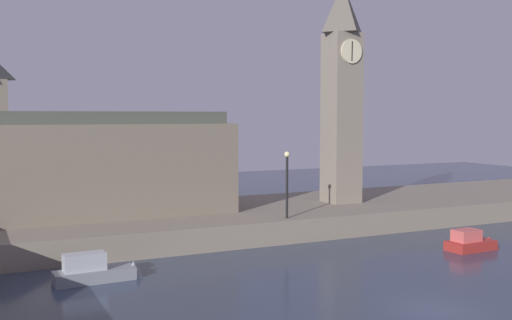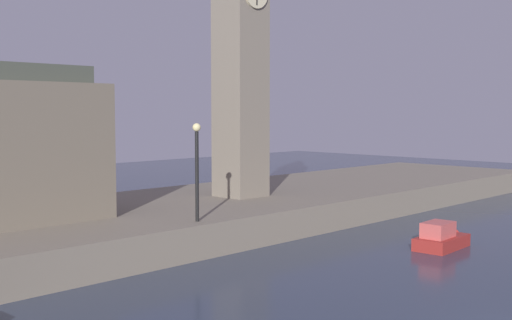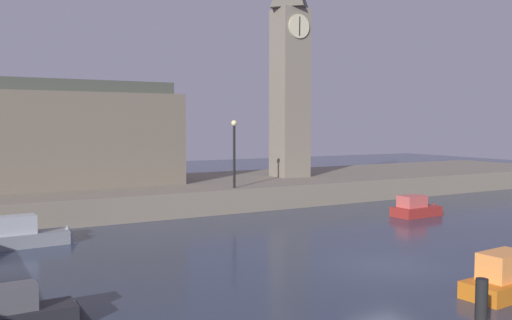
{
  "view_description": "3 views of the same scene",
  "coord_description": "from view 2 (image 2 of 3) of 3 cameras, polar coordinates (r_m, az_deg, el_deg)",
  "views": [
    {
      "loc": [
        -17.17,
        -18.65,
        8.03
      ],
      "look_at": [
        -1.22,
        14.97,
        5.28
      ],
      "focal_mm": 42.38,
      "sensor_mm": 36.0,
      "label": 1
    },
    {
      "loc": [
        -16.76,
        -6.07,
        6.26
      ],
      "look_at": [
        4.07,
        14.4,
        4.03
      ],
      "focal_mm": 44.62,
      "sensor_mm": 36.0,
      "label": 2
    },
    {
      "loc": [
        -14.84,
        -16.06,
        5.57
      ],
      "look_at": [
        3.48,
        16.65,
        3.07
      ],
      "focal_mm": 38.85,
      "sensor_mm": 36.0,
      "label": 3
    }
  ],
  "objects": [
    {
      "name": "far_embankment",
      "position": [
        31.48,
        -12.63,
        -5.81
      ],
      "size": [
        70.0,
        12.0,
        1.5
      ],
      "primitive_type": "cube",
      "color": "slate",
      "rests_on": "ground"
    },
    {
      "name": "streetlamp",
      "position": [
        27.48,
        -5.32,
        -0.09
      ],
      "size": [
        0.36,
        0.36,
        4.26
      ],
      "color": "black",
      "rests_on": "far_embankment"
    },
    {
      "name": "clock_tower",
      "position": [
        35.78,
        -1.4,
        10.33
      ],
      "size": [
        2.54,
        2.57,
        16.34
      ],
      "color": "slate",
      "rests_on": "far_embankment"
    },
    {
      "name": "boat_dinghy_red",
      "position": [
        30.77,
        16.58,
        -6.72
      ],
      "size": [
        3.67,
        1.64,
        1.32
      ],
      "color": "maroon",
      "rests_on": "ground"
    }
  ]
}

